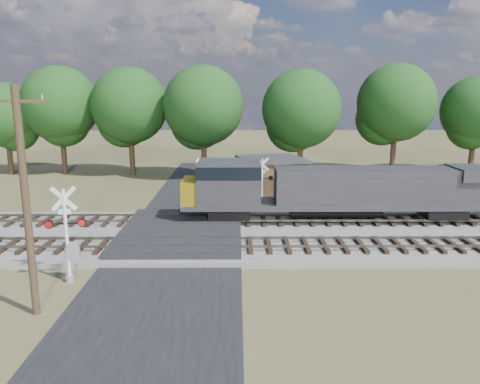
{
  "coord_description": "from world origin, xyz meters",
  "views": [
    {
      "loc": [
        3.31,
        -26.04,
        8.48
      ],
      "look_at": [
        3.46,
        2.0,
        2.46
      ],
      "focal_mm": 35.0,
      "sensor_mm": 36.0,
      "label": 1
    }
  ],
  "objects_px": {
    "crossing_signal_far": "(261,189)",
    "utility_pole": "(25,198)",
    "crossing_signal_near": "(69,243)",
    "equipment_shed": "(271,178)"
  },
  "relations": [
    {
      "from": "crossing_signal_near",
      "to": "equipment_shed",
      "type": "relative_size",
      "value": 0.76
    },
    {
      "from": "crossing_signal_far",
      "to": "equipment_shed",
      "type": "xyz_separation_m",
      "value": [
        1.04,
        4.15,
        0.05
      ]
    },
    {
      "from": "crossing_signal_near",
      "to": "crossing_signal_far",
      "type": "distance_m",
      "value": 15.79
    },
    {
      "from": "utility_pole",
      "to": "equipment_shed",
      "type": "relative_size",
      "value": 1.49
    },
    {
      "from": "crossing_signal_far",
      "to": "utility_pole",
      "type": "bearing_deg",
      "value": 58.95
    },
    {
      "from": "crossing_signal_near",
      "to": "equipment_shed",
      "type": "xyz_separation_m",
      "value": [
        10.26,
        16.96,
        -0.16
      ]
    },
    {
      "from": "crossing_signal_near",
      "to": "utility_pole",
      "type": "bearing_deg",
      "value": -105.57
    },
    {
      "from": "equipment_shed",
      "to": "utility_pole",
      "type": "bearing_deg",
      "value": -130.27
    },
    {
      "from": "crossing_signal_far",
      "to": "equipment_shed",
      "type": "distance_m",
      "value": 4.27
    },
    {
      "from": "crossing_signal_far",
      "to": "utility_pole",
      "type": "height_order",
      "value": "utility_pole"
    }
  ]
}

